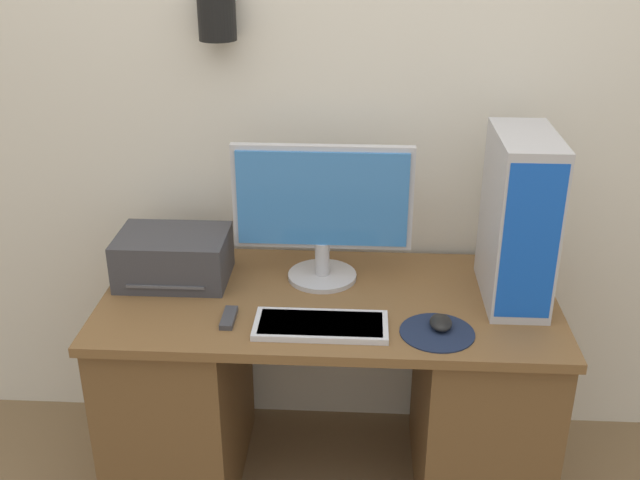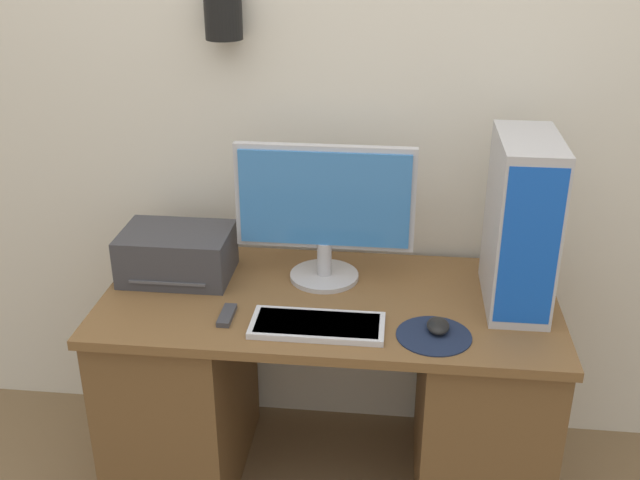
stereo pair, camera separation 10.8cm
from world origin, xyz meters
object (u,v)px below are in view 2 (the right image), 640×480
object	(u,v)px
mouse	(438,326)
printer	(177,254)
keyboard	(317,325)
monitor	(325,207)
remote_control	(227,315)
computer_tower	(521,223)

from	to	relation	value
mouse	printer	bearing A→B (deg)	162.61
keyboard	monitor	bearing A→B (deg)	92.36
printer	remote_control	world-z (taller)	printer
remote_control	computer_tower	bearing A→B (deg)	13.03
keyboard	printer	distance (m)	0.56
mouse	monitor	bearing A→B (deg)	140.22
monitor	computer_tower	bearing A→B (deg)	-8.63
monitor	remote_control	distance (m)	0.45
mouse	printer	distance (m)	0.87
monitor	printer	bearing A→B (deg)	-175.68
monitor	remote_control	bearing A→B (deg)	-132.20
keyboard	printer	bearing A→B (deg)	150.32
keyboard	remote_control	xyz separation A→B (m)	(-0.27, 0.03, -0.00)
mouse	printer	world-z (taller)	printer
keyboard	computer_tower	bearing A→B (deg)	21.38
keyboard	remote_control	bearing A→B (deg)	173.84
remote_control	monitor	bearing A→B (deg)	47.80
keyboard	remote_control	world-z (taller)	keyboard
keyboard	mouse	bearing A→B (deg)	3.02
monitor	mouse	xyz separation A→B (m)	(0.35, -0.30, -0.23)
monitor	remote_control	size ratio (longest dim) A/B	4.77
printer	mouse	bearing A→B (deg)	-17.39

